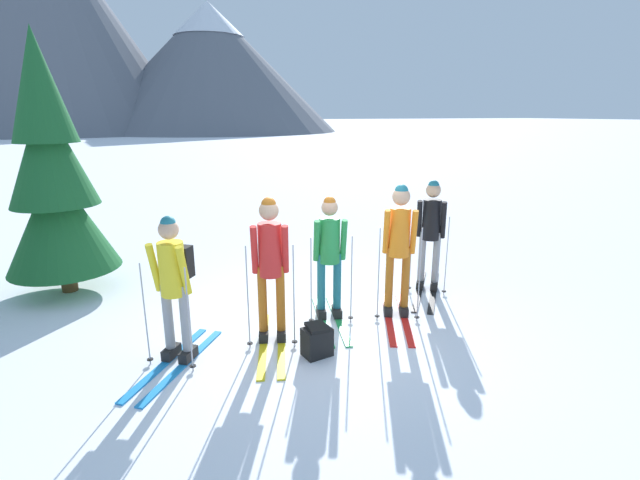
{
  "coord_description": "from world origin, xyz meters",
  "views": [
    {
      "loc": [
        -1.96,
        -5.3,
        2.74
      ],
      "look_at": [
        0.2,
        0.38,
        1.05
      ],
      "focal_mm": 25.65,
      "sensor_mm": 36.0,
      "label": 1
    }
  ],
  "objects_px": {
    "skier_in_red": "(270,261)",
    "backpack_on_snow_front": "(317,341)",
    "skier_in_black": "(431,231)",
    "skier_in_orange": "(399,243)",
    "skier_in_green": "(329,253)",
    "skier_in_yellow": "(174,282)",
    "pine_tree_near": "(53,178)"
  },
  "relations": [
    {
      "from": "skier_in_yellow",
      "to": "pine_tree_near",
      "type": "relative_size",
      "value": 0.43
    },
    {
      "from": "skier_in_green",
      "to": "backpack_on_snow_front",
      "type": "relative_size",
      "value": 4.49
    },
    {
      "from": "skier_in_red",
      "to": "skier_in_black",
      "type": "height_order",
      "value": "skier_in_red"
    },
    {
      "from": "skier_in_red",
      "to": "pine_tree_near",
      "type": "bearing_deg",
      "value": 133.44
    },
    {
      "from": "skier_in_yellow",
      "to": "skier_in_red",
      "type": "xyz_separation_m",
      "value": [
        1.12,
        0.08,
        0.08
      ]
    },
    {
      "from": "skier_in_orange",
      "to": "pine_tree_near",
      "type": "relative_size",
      "value": 0.47
    },
    {
      "from": "skier_in_black",
      "to": "pine_tree_near",
      "type": "height_order",
      "value": "pine_tree_near"
    },
    {
      "from": "skier_in_green",
      "to": "skier_in_black",
      "type": "bearing_deg",
      "value": 12.7
    },
    {
      "from": "skier_in_red",
      "to": "skier_in_green",
      "type": "bearing_deg",
      "value": 20.72
    },
    {
      "from": "skier_in_red",
      "to": "skier_in_yellow",
      "type": "bearing_deg",
      "value": -176.13
    },
    {
      "from": "skier_in_green",
      "to": "pine_tree_near",
      "type": "distance_m",
      "value": 4.33
    },
    {
      "from": "skier_in_green",
      "to": "skier_in_orange",
      "type": "height_order",
      "value": "skier_in_orange"
    },
    {
      "from": "skier_in_yellow",
      "to": "pine_tree_near",
      "type": "distance_m",
      "value": 3.3
    },
    {
      "from": "skier_in_red",
      "to": "backpack_on_snow_front",
      "type": "height_order",
      "value": "skier_in_red"
    },
    {
      "from": "skier_in_yellow",
      "to": "skier_in_black",
      "type": "height_order",
      "value": "skier_in_black"
    },
    {
      "from": "skier_in_yellow",
      "to": "skier_in_green",
      "type": "relative_size",
      "value": 0.99
    },
    {
      "from": "skier_in_black",
      "to": "pine_tree_near",
      "type": "distance_m",
      "value": 5.79
    },
    {
      "from": "skier_in_yellow",
      "to": "skier_in_green",
      "type": "bearing_deg",
      "value": 11.66
    },
    {
      "from": "pine_tree_near",
      "to": "backpack_on_snow_front",
      "type": "distance_m",
      "value": 4.73
    },
    {
      "from": "skier_in_orange",
      "to": "backpack_on_snow_front",
      "type": "height_order",
      "value": "skier_in_orange"
    },
    {
      "from": "skier_in_orange",
      "to": "skier_in_black",
      "type": "height_order",
      "value": "skier_in_orange"
    },
    {
      "from": "skier_in_red",
      "to": "skier_in_black",
      "type": "bearing_deg",
      "value": 15.38
    },
    {
      "from": "skier_in_red",
      "to": "skier_in_orange",
      "type": "distance_m",
      "value": 1.81
    },
    {
      "from": "skier_in_red",
      "to": "pine_tree_near",
      "type": "distance_m",
      "value": 3.86
    },
    {
      "from": "skier_in_black",
      "to": "skier_in_orange",
      "type": "bearing_deg",
      "value": -145.15
    },
    {
      "from": "skier_in_black",
      "to": "backpack_on_snow_front",
      "type": "height_order",
      "value": "skier_in_black"
    },
    {
      "from": "skier_in_green",
      "to": "pine_tree_near",
      "type": "bearing_deg",
      "value": 145.5
    },
    {
      "from": "pine_tree_near",
      "to": "backpack_on_snow_front",
      "type": "relative_size",
      "value": 10.35
    },
    {
      "from": "skier_in_yellow",
      "to": "skier_in_orange",
      "type": "relative_size",
      "value": 0.92
    },
    {
      "from": "skier_in_red",
      "to": "backpack_on_snow_front",
      "type": "xyz_separation_m",
      "value": [
        0.39,
        -0.55,
        -0.85
      ]
    },
    {
      "from": "skier_in_orange",
      "to": "pine_tree_near",
      "type": "xyz_separation_m",
      "value": [
        -4.41,
        2.65,
        0.74
      ]
    },
    {
      "from": "skier_in_black",
      "to": "pine_tree_near",
      "type": "xyz_separation_m",
      "value": [
        -5.37,
        1.98,
        0.83
      ]
    }
  ]
}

